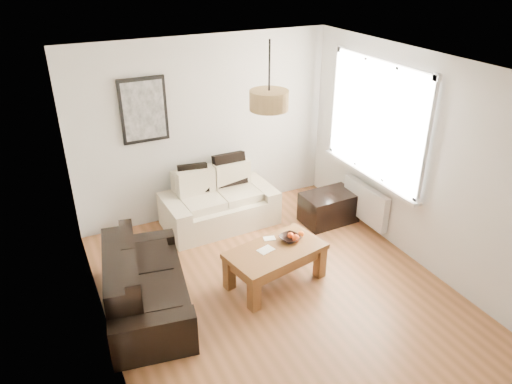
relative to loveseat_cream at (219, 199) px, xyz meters
name	(u,v)px	position (x,y,z in m)	size (l,w,h in m)	color
floor	(278,293)	(0.01, -1.78, -0.39)	(4.50, 4.50, 0.00)	brown
ceiling	(284,70)	(0.01, -1.78, 2.21)	(3.80, 4.50, 0.00)	white
wall_back	(205,129)	(0.01, 0.47, 0.91)	(3.80, 0.04, 2.60)	silver
wall_front	(441,331)	(0.01, -4.03, 0.91)	(3.80, 0.04, 2.60)	silver
wall_left	(95,237)	(-1.89, -1.78, 0.91)	(0.04, 4.50, 2.60)	silver
wall_right	(420,162)	(1.91, -1.78, 0.91)	(0.04, 4.50, 2.60)	silver
window_bay	(377,120)	(1.87, -0.98, 1.21)	(0.14, 1.90, 1.60)	white
radiator	(365,203)	(1.83, -0.98, -0.01)	(0.10, 0.90, 0.52)	white
poster	(144,110)	(-0.84, 0.44, 1.31)	(0.62, 0.04, 0.87)	black
pendant_shade	(269,100)	(0.01, -1.48, 1.84)	(0.40, 0.40, 0.20)	tan
loveseat_cream	(219,199)	(0.00, 0.00, 0.00)	(1.58, 0.86, 0.78)	beige
sofa_leather	(146,282)	(-1.42, -1.38, -0.02)	(1.70, 0.83, 0.73)	black
coffee_table	(275,265)	(0.08, -1.57, -0.16)	(1.15, 0.63, 0.47)	brown
ottoman	(329,207)	(1.46, -0.63, -0.17)	(0.78, 0.50, 0.44)	black
cushion_left	(193,178)	(-0.30, 0.19, 0.32)	(0.41, 0.13, 0.41)	black
cushion_right	(230,169)	(0.26, 0.19, 0.34)	(0.47, 0.14, 0.47)	black
fruit_bowl	(290,238)	(0.31, -1.48, 0.11)	(0.24, 0.24, 0.06)	black
orange_a	(296,238)	(0.37, -1.53, 0.12)	(0.09, 0.09, 0.09)	#E14512
orange_b	(301,234)	(0.47, -1.48, 0.12)	(0.08, 0.08, 0.08)	#DF5912
orange_c	(291,235)	(0.34, -1.45, 0.12)	(0.07, 0.07, 0.07)	#F64F14
papers	(266,250)	(-0.04, -1.54, 0.08)	(0.19, 0.13, 0.01)	white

